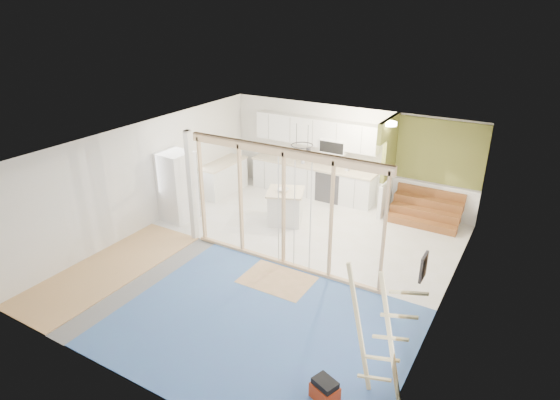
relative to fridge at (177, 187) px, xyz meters
The scene contains 17 objects.
room 3.20m from the fridge, 10.91° to the right, with size 7.01×8.01×2.61m.
floor_overlays 3.35m from the fridge, ahead, with size 7.00×8.00×0.03m.
stud_frame 3.01m from the fridge, 11.81° to the right, with size 4.66×0.14×2.60m.
base_cabinets 3.17m from the fridge, 61.43° to the left, with size 4.45×2.24×0.93m.
upper_cabinets 4.05m from the fridge, 54.76° to the left, with size 3.60×0.41×0.85m.
green_partition 6.00m from the fridge, 30.67° to the left, with size 2.25×1.51×2.60m.
pot_rack 3.28m from the fridge, 24.71° to the left, with size 0.52×0.52×0.72m.
sheathing_panel 7.10m from the fridge, 21.53° to the right, with size 0.02×4.00×2.60m, color tan.
electrical_panel 6.88m from the fridge, 17.00° to the right, with size 0.04×0.30×0.40m, color #3D3D43.
ceiling_light 5.37m from the fridge, 28.01° to the left, with size 0.32×0.32×0.08m, color #FFEABF.
fridge is the anchor object (origin of this frame).
island 2.75m from the fridge, 25.96° to the left, with size 1.14×1.14×0.86m.
bowl 2.65m from the fridge, 25.30° to the left, with size 0.28×0.28×0.07m, color silver.
soap_bottle_a 3.61m from the fridge, 57.54° to the left, with size 0.11×0.11×0.28m, color #A0A2B2.
soap_bottle_b 4.51m from the fridge, 44.00° to the left, with size 0.09×0.09×0.20m, color silver.
toolbox 6.73m from the fridge, 31.12° to the right, with size 0.44×0.39×0.35m.
ladder 6.96m from the fridge, 25.54° to the right, with size 1.08×0.09×2.01m.
Camera 1 is at (4.57, -7.43, 5.19)m, focal length 30.00 mm.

